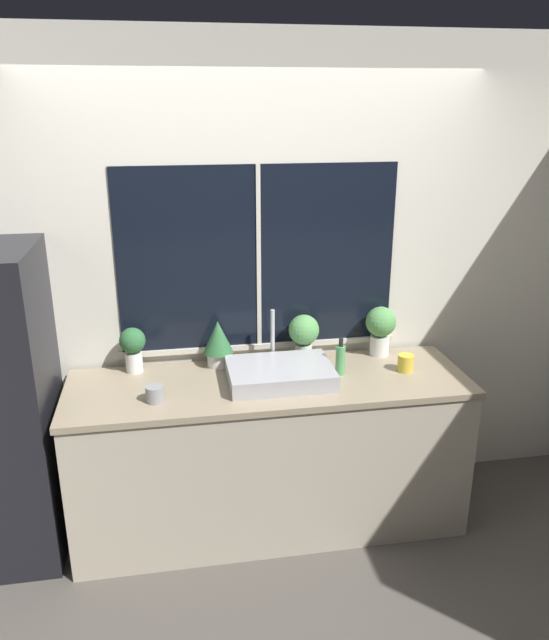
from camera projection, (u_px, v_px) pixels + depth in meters
name	position (u px, v px, depth m)	size (l,w,h in m)	color
ground_plane	(280.00, 558.00, 3.37)	(14.00, 14.00, 0.00)	#4C4742
wall_back	(258.00, 281.00, 3.59)	(8.00, 0.09, 2.70)	silver
wall_right	(522.00, 240.00, 4.66)	(0.06, 7.00, 2.70)	silver
counter	(270.00, 453.00, 3.53)	(2.18, 0.68, 0.90)	#B2A893
sink	(280.00, 373.00, 3.36)	(0.56, 0.46, 0.33)	#ADADB2
potted_plant_far_left	(133.00, 346.00, 3.45)	(0.14, 0.14, 0.26)	white
potted_plant_center_left	(218.00, 341.00, 3.52)	(0.17, 0.17, 0.27)	white
potted_plant_center_right	(304.00, 333.00, 3.60)	(0.18, 0.18, 0.28)	white
potted_plant_far_right	(381.00, 327.00, 3.67)	(0.18, 0.18, 0.30)	white
soap_bottle	(340.00, 359.00, 3.44)	(0.05, 0.05, 0.21)	#519E5B
mug_yellow	(406.00, 363.00, 3.49)	(0.09, 0.09, 0.10)	gold
mug_grey	(155.00, 394.00, 3.14)	(0.09, 0.09, 0.08)	gray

